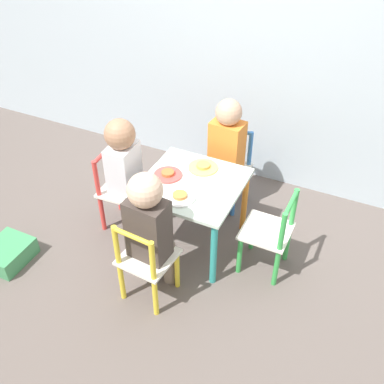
# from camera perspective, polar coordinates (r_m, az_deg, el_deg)

# --- Properties ---
(ground_plane) EXTENTS (6.00, 6.00, 0.00)m
(ground_plane) POSITION_cam_1_polar(r_m,az_deg,el_deg) (2.79, -0.00, -6.21)
(ground_plane) COLOR #5B514C
(kids_table) EXTENTS (0.55, 0.55, 0.45)m
(kids_table) POSITION_cam_1_polar(r_m,az_deg,el_deg) (2.54, -0.00, -0.07)
(kids_table) COLOR silver
(kids_table) RESTS_ON ground_plane
(chair_red) EXTENTS (0.27, 0.27, 0.52)m
(chair_red) POSITION_cam_1_polar(r_m,az_deg,el_deg) (2.79, -9.10, 0.17)
(chair_red) COLOR silver
(chair_red) RESTS_ON ground_plane
(chair_yellow) EXTENTS (0.28, 0.28, 0.52)m
(chair_yellow) POSITION_cam_1_polar(r_m,az_deg,el_deg) (2.33, -5.90, -8.84)
(chair_yellow) COLOR silver
(chair_yellow) RESTS_ON ground_plane
(chair_blue) EXTENTS (0.28, 0.28, 0.52)m
(chair_blue) POSITION_cam_1_polar(r_m,az_deg,el_deg) (2.95, 4.64, 2.99)
(chair_blue) COLOR silver
(chair_blue) RESTS_ON ground_plane
(chair_green) EXTENTS (0.26, 0.26, 0.52)m
(chair_green) POSITION_cam_1_polar(r_m,az_deg,el_deg) (2.50, 9.89, -5.31)
(chair_green) COLOR silver
(chair_green) RESTS_ON ground_plane
(child_left) EXTENTS (0.23, 0.21, 0.75)m
(child_left) POSITION_cam_1_polar(r_m,az_deg,el_deg) (2.64, -8.42, 3.42)
(child_left) COLOR #4C608E
(child_left) RESTS_ON ground_plane
(child_front) EXTENTS (0.21, 0.22, 0.78)m
(child_front) POSITION_cam_1_polar(r_m,az_deg,el_deg) (2.21, -5.38, -4.08)
(child_front) COLOR #7A6B5B
(child_front) RESTS_ON ground_plane
(child_back) EXTENTS (0.21, 0.22, 0.77)m
(child_back) POSITION_cam_1_polar(r_m,az_deg,el_deg) (2.79, 4.30, 5.76)
(child_back) COLOR #4C608E
(child_back) RESTS_ON ground_plane
(plate_left) EXTENTS (0.16, 0.16, 0.03)m
(plate_left) POSITION_cam_1_polar(r_m,az_deg,el_deg) (2.54, -3.08, 2.26)
(plate_left) COLOR #E54C47
(plate_left) RESTS_ON kids_table
(plate_front) EXTENTS (0.17, 0.17, 0.03)m
(plate_front) POSITION_cam_1_polar(r_m,az_deg,el_deg) (2.38, -1.55, -0.60)
(plate_front) COLOR white
(plate_front) RESTS_ON kids_table
(plate_back) EXTENTS (0.17, 0.17, 0.03)m
(plate_back) POSITION_cam_1_polar(r_m,az_deg,el_deg) (2.60, 1.42, 3.20)
(plate_back) COLOR #EADB66
(plate_back) RESTS_ON kids_table
(storage_bin) EXTENTS (0.23, 0.26, 0.11)m
(storage_bin) POSITION_cam_1_polar(r_m,az_deg,el_deg) (2.85, -22.31, -7.19)
(storage_bin) COLOR #3D8E56
(storage_bin) RESTS_ON ground_plane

